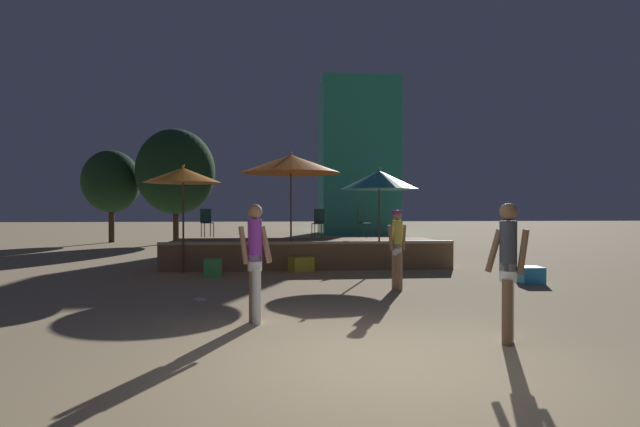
{
  "coord_description": "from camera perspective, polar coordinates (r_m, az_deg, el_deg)",
  "views": [
    {
      "loc": [
        -1.15,
        -5.37,
        1.72
      ],
      "look_at": [
        0.0,
        7.27,
        1.59
      ],
      "focal_mm": 28.0,
      "sensor_mm": 36.0,
      "label": 1
    }
  ],
  "objects": [
    {
      "name": "background_tree_0",
      "position": [
        27.43,
        -22.74,
        3.39
      ],
      "size": [
        2.86,
        2.86,
        4.67
      ],
      "color": "#3D2B1C",
      "rests_on": "ground"
    },
    {
      "name": "frisbee_disc",
      "position": [
        9.72,
        -13.54,
        -9.53
      ],
      "size": [
        0.23,
        0.23,
        0.03
      ],
      "color": "white",
      "rests_on": "ground"
    },
    {
      "name": "person_0",
      "position": [
        7.55,
        -7.46,
        -5.02
      ],
      "size": [
        0.52,
        0.29,
        1.79
      ],
      "rotation": [
        0.0,
        0.0,
        5.05
      ],
      "color": "#997051",
      "rests_on": "ground"
    },
    {
      "name": "patio_umbrella_0",
      "position": [
        14.1,
        6.79,
        3.8
      ],
      "size": [
        2.19,
        2.19,
        2.86
      ],
      "color": "brown",
      "rests_on": "ground"
    },
    {
      "name": "patio_umbrella_1",
      "position": [
        13.89,
        -15.37,
        4.21
      ],
      "size": [
        2.08,
        2.08,
        2.89
      ],
      "color": "brown",
      "rests_on": "ground"
    },
    {
      "name": "cube_seat_2",
      "position": [
        12.98,
        -12.15,
        -6.07
      ],
      "size": [
        0.49,
        0.49,
        0.44
      ],
      "rotation": [
        0.0,
        0.0,
        0.11
      ],
      "color": "#4CC651",
      "rests_on": "ground"
    },
    {
      "name": "person_2",
      "position": [
        6.8,
        20.71,
        -5.66
      ],
      "size": [
        0.49,
        0.35,
        1.79
      ],
      "rotation": [
        0.0,
        0.0,
        1.01
      ],
      "color": "brown",
      "rests_on": "ground"
    },
    {
      "name": "distant_building",
      "position": [
        34.15,
        4.32,
        6.34
      ],
      "size": [
        5.08,
        4.47,
        10.3
      ],
      "color": "teal",
      "rests_on": "ground"
    },
    {
      "name": "patio_umbrella_2",
      "position": [
        14.04,
        -3.34,
        5.66
      ],
      "size": [
        2.84,
        2.84,
        3.3
      ],
      "color": "brown",
      "rests_on": "ground"
    },
    {
      "name": "cube_seat_1",
      "position": [
        12.52,
        22.92,
        -6.49
      ],
      "size": [
        0.54,
        0.54,
        0.38
      ],
      "rotation": [
        0.0,
        0.0,
        -0.07
      ],
      "color": "#2D9EDB",
      "rests_on": "ground"
    },
    {
      "name": "ground_plane",
      "position": [
        5.75,
        6.86,
        -16.84
      ],
      "size": [
        120.0,
        120.0,
        0.0
      ],
      "primitive_type": "plane",
      "color": "tan"
    },
    {
      "name": "cube_seat_0",
      "position": [
        13.68,
        -2.21,
        -5.8
      ],
      "size": [
        0.73,
        0.73,
        0.4
      ],
      "rotation": [
        0.0,
        0.0,
        0.33
      ],
      "color": "yellow",
      "rests_on": "ground"
    },
    {
      "name": "person_1",
      "position": [
        10.63,
        8.81,
        -3.61
      ],
      "size": [
        0.46,
        0.28,
        1.69
      ],
      "rotation": [
        0.0,
        0.0,
        1.94
      ],
      "color": "#997051",
      "rests_on": "ground"
    },
    {
      "name": "bistro_chair_2",
      "position": [
        15.3,
        -0.13,
        -0.8
      ],
      "size": [
        0.44,
        0.45,
        0.9
      ],
      "rotation": [
        0.0,
        0.0,
        5.9
      ],
      "color": "#1E4C47",
      "rests_on": "wooden_deck"
    },
    {
      "name": "bistro_chair_1",
      "position": [
        15.71,
        4.91,
        -0.77
      ],
      "size": [
        0.48,
        0.48,
        0.9
      ],
      "rotation": [
        0.0,
        0.0,
        0.82
      ],
      "color": "#1E4C47",
      "rests_on": "wooden_deck"
    },
    {
      "name": "bistro_chair_0",
      "position": [
        16.42,
        -12.85,
        -0.72
      ],
      "size": [
        0.46,
        0.46,
        0.9
      ],
      "rotation": [
        0.0,
        0.0,
        0.47
      ],
      "color": "#1E4C47",
      "rests_on": "wooden_deck"
    },
    {
      "name": "wooden_deck",
      "position": [
        15.39,
        -1.63,
        -4.47
      ],
      "size": [
        8.21,
        3.17,
        0.81
      ],
      "color": "olive",
      "rests_on": "ground"
    },
    {
      "name": "background_tree_1",
      "position": [
        25.95,
        -16.16,
        4.61
      ],
      "size": [
        3.86,
        3.86,
        5.68
      ],
      "color": "#3D2B1C",
      "rests_on": "ground"
    }
  ]
}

